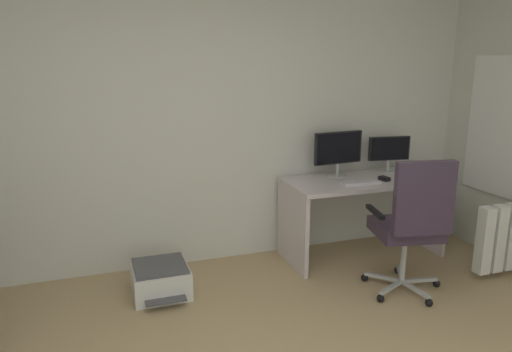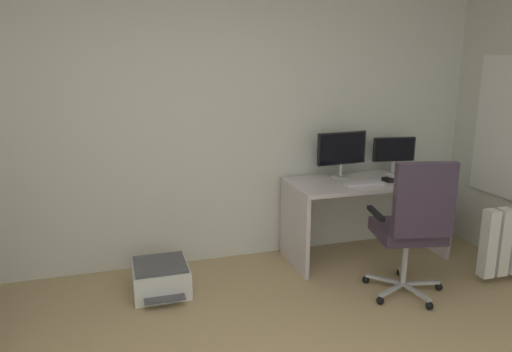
{
  "view_description": "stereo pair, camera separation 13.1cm",
  "coord_description": "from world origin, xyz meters",
  "px_view_note": "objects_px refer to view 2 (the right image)",
  "views": [
    {
      "loc": [
        -0.79,
        -1.66,
        1.82
      ],
      "look_at": [
        0.39,
        1.75,
        0.93
      ],
      "focal_mm": 33.95,
      "sensor_mm": 36.0,
      "label": 1
    },
    {
      "loc": [
        -0.66,
        -1.7,
        1.82
      ],
      "look_at": [
        0.39,
        1.75,
        0.93
      ],
      "focal_mm": 33.95,
      "sensor_mm": 36.0,
      "label": 2
    }
  ],
  "objects_px": {
    "monitor_secondary": "(394,152)",
    "keyboard": "(363,183)",
    "desk": "(366,201)",
    "printer": "(161,278)",
    "monitor_main": "(342,150)",
    "office_chair": "(413,223)",
    "computer_mouse": "(388,180)"
  },
  "relations": [
    {
      "from": "printer",
      "to": "office_chair",
      "type": "bearing_deg",
      "value": -19.95
    },
    {
      "from": "computer_mouse",
      "to": "office_chair",
      "type": "relative_size",
      "value": 0.09
    },
    {
      "from": "monitor_secondary",
      "to": "keyboard",
      "type": "xyz_separation_m",
      "value": [
        -0.49,
        -0.31,
        -0.19
      ]
    },
    {
      "from": "monitor_secondary",
      "to": "printer",
      "type": "bearing_deg",
      "value": -171.32
    },
    {
      "from": "monitor_main",
      "to": "printer",
      "type": "distance_m",
      "value": 1.95
    },
    {
      "from": "keyboard",
      "to": "office_chair",
      "type": "relative_size",
      "value": 0.31
    },
    {
      "from": "keyboard",
      "to": "printer",
      "type": "distance_m",
      "value": 1.88
    },
    {
      "from": "monitor_main",
      "to": "computer_mouse",
      "type": "xyz_separation_m",
      "value": [
        0.32,
        -0.29,
        -0.23
      ]
    },
    {
      "from": "desk",
      "to": "office_chair",
      "type": "xyz_separation_m",
      "value": [
        -0.08,
        -0.83,
        0.08
      ]
    },
    {
      "from": "desk",
      "to": "office_chair",
      "type": "bearing_deg",
      "value": -95.31
    },
    {
      "from": "office_chair",
      "to": "monitor_secondary",
      "type": "bearing_deg",
      "value": 65.98
    },
    {
      "from": "monitor_main",
      "to": "computer_mouse",
      "type": "bearing_deg",
      "value": -41.68
    },
    {
      "from": "printer",
      "to": "monitor_main",
      "type": "bearing_deg",
      "value": 11.4
    },
    {
      "from": "computer_mouse",
      "to": "desk",
      "type": "bearing_deg",
      "value": 132.19
    },
    {
      "from": "desk",
      "to": "computer_mouse",
      "type": "height_order",
      "value": "computer_mouse"
    },
    {
      "from": "keyboard",
      "to": "office_chair",
      "type": "distance_m",
      "value": 0.71
    },
    {
      "from": "monitor_main",
      "to": "monitor_secondary",
      "type": "bearing_deg",
      "value": 0.01
    },
    {
      "from": "keyboard",
      "to": "monitor_main",
      "type": "bearing_deg",
      "value": 104.94
    },
    {
      "from": "computer_mouse",
      "to": "office_chair",
      "type": "xyz_separation_m",
      "value": [
        -0.22,
        -0.72,
        -0.14
      ]
    },
    {
      "from": "monitor_main",
      "to": "keyboard",
      "type": "distance_m",
      "value": 0.39
    },
    {
      "from": "office_chair",
      "to": "desk",
      "type": "bearing_deg",
      "value": 84.69
    },
    {
      "from": "desk",
      "to": "computer_mouse",
      "type": "xyz_separation_m",
      "value": [
        0.14,
        -0.11,
        0.21
      ]
    },
    {
      "from": "keyboard",
      "to": "office_chair",
      "type": "xyz_separation_m",
      "value": [
        0.04,
        -0.69,
        -0.13
      ]
    },
    {
      "from": "desk",
      "to": "printer",
      "type": "distance_m",
      "value": 1.94
    },
    {
      "from": "desk",
      "to": "computer_mouse",
      "type": "distance_m",
      "value": 0.28
    },
    {
      "from": "office_chair",
      "to": "printer",
      "type": "height_order",
      "value": "office_chair"
    },
    {
      "from": "keyboard",
      "to": "printer",
      "type": "bearing_deg",
      "value": -175.29
    },
    {
      "from": "monitor_secondary",
      "to": "printer",
      "type": "distance_m",
      "value": 2.43
    },
    {
      "from": "monitor_main",
      "to": "office_chair",
      "type": "distance_m",
      "value": 1.07
    },
    {
      "from": "desk",
      "to": "keyboard",
      "type": "bearing_deg",
      "value": -130.93
    },
    {
      "from": "monitor_secondary",
      "to": "office_chair",
      "type": "bearing_deg",
      "value": -114.02
    },
    {
      "from": "desk",
      "to": "computer_mouse",
      "type": "bearing_deg",
      "value": -38.11
    }
  ]
}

